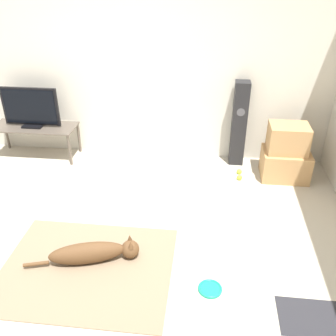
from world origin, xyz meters
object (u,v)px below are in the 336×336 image
Objects in this scene: tv at (30,108)px; tennis_ball_by_boxes at (239,178)px; floor_speaker at (239,124)px; dog at (94,252)px; tv_stand at (35,130)px; cardboard_box_upper at (288,138)px; tennis_ball_near_speaker at (239,172)px; cardboard_box_lower at (285,164)px; frisbee at (210,289)px.

tennis_ball_by_boxes is at bearing -7.09° from tv.
floor_speaker is 2.77m from tv.
tv_stand is (-1.39, 1.98, 0.29)m from dog.
floor_speaker is at bearing 56.76° from dog.
tv is (-2.77, -0.12, 0.15)m from floor_speaker.
tennis_ball_near_speaker is at bearing -179.59° from cardboard_box_upper.
dog is at bearing -138.00° from cardboard_box_lower.
tennis_ball_near_speaker is (0.04, -0.32, -0.53)m from floor_speaker.
dog is 4.92× the size of frisbee.
frisbee is at bearing -114.35° from cardboard_box_lower.
frisbee is at bearing -41.86° from tv.
frisbee is 2.03m from tennis_ball_near_speaker.
frisbee is at bearing -100.45° from tennis_ball_by_boxes.
cardboard_box_upper is 7.16× the size of tennis_ball_near_speaker.
floor_speaker reaches higher than tv_stand.
cardboard_box_lower is 0.35m from cardboard_box_upper.
tennis_ball_near_speaker is at bearing -3.92° from tv_stand.
cardboard_box_upper reaches higher than tv_stand.
floor_speaker is at bearing 93.77° from tennis_ball_by_boxes.
cardboard_box_upper is at bearing -3.27° from tv.
cardboard_box_upper is (0.89, 2.01, 0.52)m from frisbee.
tv is at bearing 176.73° from cardboard_box_upper.
tv is at bearing -177.42° from floor_speaker.
cardboard_box_lower reaches higher than tennis_ball_near_speaker.
dog reaches higher than tennis_ball_by_boxes.
cardboard_box_upper is 0.76m from tennis_ball_by_boxes.
tv_stand is at bearing 125.08° from dog.
tv_stand is (-2.77, -0.13, -0.16)m from floor_speaker.
tv is at bearing 138.14° from frisbee.
tennis_ball_by_boxes is at bearing -164.03° from cardboard_box_upper.
cardboard_box_lower is 0.58m from tennis_ball_near_speaker.
cardboard_box_lower is (1.97, 1.78, 0.07)m from dog.
cardboard_box_upper is 0.74m from tennis_ball_near_speaker.
floor_speaker is at bearing 96.52° from tennis_ball_near_speaker.
cardboard_box_lower is 0.78m from floor_speaker.
tennis_ball_by_boxes is (-0.55, -0.16, -0.50)m from cardboard_box_upper.
dog is at bearing -128.42° from tennis_ball_near_speaker.
tennis_ball_near_speaker is (2.80, -0.19, -0.69)m from tv.
dog is 2.68m from cardboard_box_upper.
floor_speaker reaches higher than tennis_ball_by_boxes.
cardboard_box_upper is at bearing 141.00° from cardboard_box_lower.
cardboard_box_lower reaches higher than dog.
tv_stand reaches higher than cardboard_box_lower.
tv is (-2.45, 2.20, 0.71)m from frisbee.
tv is at bearing 176.02° from tennis_ball_near_speaker.
tv_stand is at bearing 172.96° from tennis_ball_by_boxes.
frisbee is at bearing -11.73° from dog.
frisbee is 0.18× the size of floor_speaker.
floor_speaker reaches higher than frisbee.
tennis_ball_near_speaker is (0.35, 2.00, 0.02)m from frisbee.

